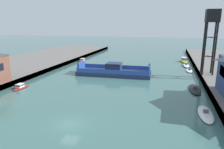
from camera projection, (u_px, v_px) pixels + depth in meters
The scene contains 10 objects.
ground_plane at pixel (69, 124), 29.81m from camera, with size 400.00×400.00×0.00m, color #3D6660.
chain_ferry at pixel (114, 71), 58.36m from camera, with size 20.87×8.08×3.43m.
moored_boat_near_left at pixel (82, 60), 78.93m from camera, with size 2.52×6.17×1.16m.
moored_boat_near_right at pixel (184, 60), 78.64m from camera, with size 3.39×8.57×1.73m.
moored_boat_mid_left at pixel (186, 66), 70.18m from camera, with size 1.99×6.42×1.03m.
moored_boat_mid_right at pixel (195, 89), 45.02m from camera, with size 2.51×7.93×0.98m.
moored_boat_far_right at pixel (21, 87), 46.19m from camera, with size 1.76×4.95×1.15m.
moored_boat_upstream_a at pixel (206, 114), 32.80m from camera, with size 2.21×7.25×0.88m.
moored_boat_upstream_b at pixel (189, 71), 63.00m from camera, with size 2.11×5.61×0.87m.
crane_tower at pixel (212, 24), 51.62m from camera, with size 3.19×3.19×16.38m.
Camera 1 is at (13.29, -24.54, 14.14)m, focal length 33.12 mm.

